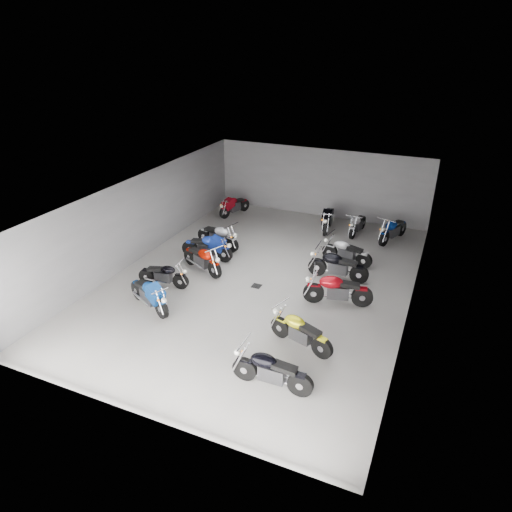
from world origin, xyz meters
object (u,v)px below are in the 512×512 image
object	(u,v)px
motorcycle_right_b	(300,331)
motorcycle_right_f	(346,252)
motorcycle_left_e	(208,247)
motorcycle_back_a	(234,206)
motorcycle_back_d	(328,218)
motorcycle_left_c	(164,275)
drain_grate	(256,286)
motorcycle_right_d	(337,290)
motorcycle_left_f	(218,236)
motorcycle_left_d	(202,259)
motorcycle_left_b	(149,294)
motorcycle_back_f	(393,230)
motorcycle_right_a	(271,370)
motorcycle_back_e	(358,224)
motorcycle_right_e	(337,266)

from	to	relation	value
motorcycle_right_b	motorcycle_right_f	distance (m)	5.58
motorcycle_left_e	motorcycle_back_a	distance (m)	4.87
motorcycle_back_a	motorcycle_back_d	xyz separation A→B (m)	(4.62, -0.01, 0.07)
motorcycle_left_c	motorcycle_back_d	world-z (taller)	motorcycle_back_d
drain_grate	motorcycle_back_a	xyz separation A→B (m)	(-3.73, 5.93, 0.46)
motorcycle_right_d	motorcycle_back_d	world-z (taller)	motorcycle_back_d
drain_grate	motorcycle_left_f	size ratio (longest dim) A/B	0.15
motorcycle_left_d	motorcycle_left_e	bearing A→B (deg)	-138.12
motorcycle_left_c	motorcycle_back_d	bearing A→B (deg)	145.07
motorcycle_left_d	motorcycle_left_f	bearing A→B (deg)	-144.59
motorcycle_left_b	motorcycle_left_c	distance (m)	1.44
motorcycle_left_c	motorcycle_back_f	xyz separation A→B (m)	(6.60, 7.05, 0.06)
motorcycle_back_a	motorcycle_back_d	size ratio (longest dim) A/B	0.84
motorcycle_left_f	motorcycle_right_a	distance (m)	8.39
motorcycle_back_d	motorcycle_left_c	bearing A→B (deg)	55.11
motorcycle_right_f	motorcycle_left_b	bearing A→B (deg)	148.95
motorcycle_left_d	motorcycle_back_e	world-z (taller)	motorcycle_left_d
drain_grate	motorcycle_right_e	size ratio (longest dim) A/B	0.15
motorcycle_left_e	motorcycle_right_b	xyz separation A→B (m)	(5.00, -3.81, -0.01)
motorcycle_right_b	motorcycle_right_a	bearing A→B (deg)	-165.99
motorcycle_left_d	motorcycle_right_e	size ratio (longest dim) A/B	0.92
motorcycle_right_e	motorcycle_back_f	distance (m)	4.37
motorcycle_left_b	motorcycle_right_e	bearing A→B (deg)	155.83
motorcycle_right_b	motorcycle_back_a	bearing A→B (deg)	53.96
motorcycle_left_f	motorcycle_back_a	size ratio (longest dim) A/B	1.11
motorcycle_right_d	motorcycle_right_a	bearing A→B (deg)	159.20
motorcycle_left_f	motorcycle_right_f	xyz separation A→B (m)	(5.08, 0.66, -0.03)
motorcycle_right_d	motorcycle_right_f	xyz separation A→B (m)	(-0.42, 3.00, -0.05)
motorcycle_right_e	motorcycle_back_f	size ratio (longest dim) A/B	1.06
motorcycle_back_d	motorcycle_right_d	bearing A→B (deg)	100.86
motorcycle_back_e	motorcycle_right_b	bearing A→B (deg)	98.23
motorcycle_left_d	motorcycle_right_b	xyz separation A→B (m)	(4.68, -2.85, -0.01)
motorcycle_right_a	motorcycle_right_e	world-z (taller)	motorcycle_right_e
motorcycle_right_a	motorcycle_back_d	world-z (taller)	motorcycle_back_d
motorcycle_right_b	motorcycle_back_d	size ratio (longest dim) A/B	0.89
motorcycle_right_b	motorcycle_right_f	xyz separation A→B (m)	(-0.04, 5.58, -0.01)
drain_grate	motorcycle_left_f	world-z (taller)	motorcycle_left_f
motorcycle_left_e	motorcycle_right_a	bearing A→B (deg)	37.53
motorcycle_left_c	motorcycle_right_e	world-z (taller)	motorcycle_right_e
motorcycle_back_a	motorcycle_back_e	bearing A→B (deg)	-161.31
motorcycle_left_c	motorcycle_right_e	size ratio (longest dim) A/B	0.86
motorcycle_right_b	motorcycle_left_f	bearing A→B (deg)	64.31
motorcycle_left_b	motorcycle_right_a	distance (m)	5.15
motorcycle_right_a	motorcycle_right_b	bearing A→B (deg)	-4.71
motorcycle_left_b	motorcycle_left_c	world-z (taller)	motorcycle_left_b
motorcycle_right_e	motorcycle_back_f	xyz separation A→B (m)	(1.30, 4.17, -0.01)
motorcycle_left_e	motorcycle_right_b	world-z (taller)	motorcycle_left_e
motorcycle_left_c	motorcycle_right_b	distance (m)	5.51
motorcycle_left_f	motorcycle_back_a	xyz separation A→B (m)	(-1.05, 3.63, -0.04)
motorcycle_right_b	drain_grate	bearing A→B (deg)	61.15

